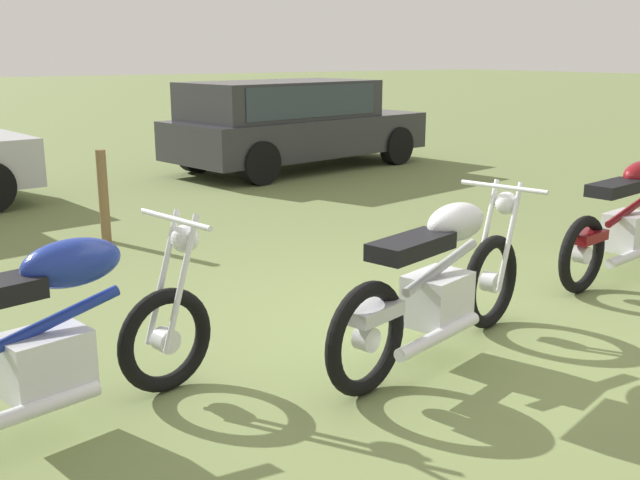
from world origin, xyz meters
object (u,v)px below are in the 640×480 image
(motorcycle_maroon, at_px, (630,219))
(fence_post_wooden, at_px, (103,196))
(motorcycle_silver, at_px, (439,282))
(motorcycle_blue, at_px, (46,342))
(car_charcoal, at_px, (290,118))

(motorcycle_maroon, bearing_deg, fence_post_wooden, 124.28)
(motorcycle_silver, bearing_deg, motorcycle_maroon, -5.32)
(motorcycle_blue, bearing_deg, fence_post_wooden, 56.75)
(motorcycle_blue, height_order, motorcycle_maroon, same)
(motorcycle_silver, bearing_deg, motorcycle_blue, 156.84)
(motorcycle_blue, distance_m, motorcycle_maroon, 4.87)
(motorcycle_maroon, relative_size, fence_post_wooden, 2.26)
(car_charcoal, bearing_deg, motorcycle_blue, -138.96)
(motorcycle_silver, distance_m, motorcycle_maroon, 2.62)
(motorcycle_silver, distance_m, car_charcoal, 7.83)
(motorcycle_maroon, bearing_deg, motorcycle_silver, -179.37)
(car_charcoal, relative_size, fence_post_wooden, 4.95)
(motorcycle_maroon, xyz_separation_m, car_charcoal, (0.68, 6.67, 0.35))
(motorcycle_maroon, relative_size, car_charcoal, 0.46)
(motorcycle_blue, xyz_separation_m, motorcycle_maroon, (4.86, 0.10, -0.00))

